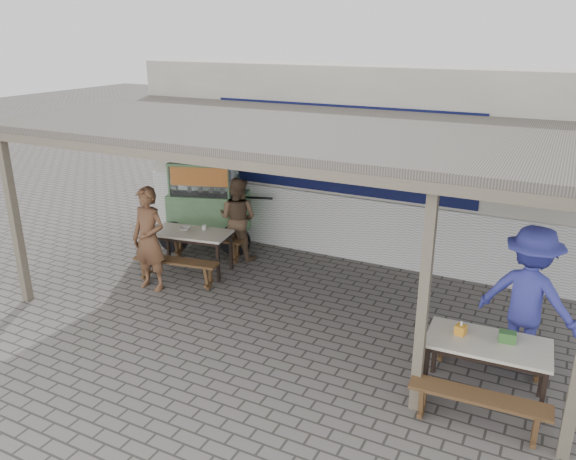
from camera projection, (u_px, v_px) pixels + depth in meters
The scene contains 17 objects.
ground at pixel (271, 326), 8.19m from camera, with size 60.00×60.00×0.00m, color #5E5A55.
back_wall at pixel (360, 162), 10.63m from camera, with size 9.00×1.28×3.50m.
warung_roof at pixel (300, 131), 8.03m from camera, with size 9.00×4.21×2.81m.
table_left at pixel (191, 236), 9.86m from camera, with size 1.47×0.89×0.75m.
bench_left_street at pixel (176, 266), 9.44m from camera, with size 1.50×0.52×0.45m.
bench_left_wall at pixel (206, 242), 10.50m from camera, with size 1.50×0.52×0.45m.
table_right at pixel (488, 348), 6.38m from camera, with size 1.39×0.79×0.75m.
bench_right_street at pixel (478, 404), 5.95m from camera, with size 1.47×0.35×0.45m.
bench_right_wall at pixel (490, 346), 7.03m from camera, with size 1.47×0.35×0.45m.
vendor_cart at pixel (208, 201), 10.93m from camera, with size 2.04×1.30×1.73m.
patron_street_side at pixel (149, 239), 9.14m from camera, with size 0.63×0.42×1.74m, color brown.
patron_wall_side at pixel (238, 218), 10.44m from camera, with size 0.76×0.59×1.56m, color brown.
patron_right_table at pixel (528, 298), 6.96m from camera, with size 1.21×0.70×1.88m, color #3C41B0.
tissue_box at pixel (461, 330), 6.49m from camera, with size 0.11×0.11×0.11m, color orange.
donation_box at pixel (507, 337), 6.33m from camera, with size 0.19×0.12×0.12m, color #396E31.
condiment_jar at pixel (204, 227), 9.92m from camera, with size 0.07×0.07×0.08m, color silver.
condiment_bowl at pixel (185, 228), 9.93m from camera, with size 0.18×0.18×0.05m, color silver.
Camera 1 is at (3.48, -6.36, 4.07)m, focal length 35.00 mm.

